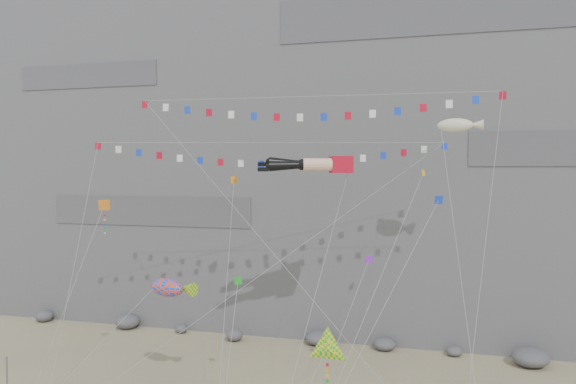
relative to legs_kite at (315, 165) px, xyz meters
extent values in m
cube|color=slate|center=(-1.78, 24.92, 8.44)|extent=(80.00, 28.00, 50.00)
cube|color=red|center=(1.82, 0.61, 0.01)|extent=(2.09, 2.46, 1.23)
cylinder|color=#F6B799|center=(0.30, -0.54, 0.01)|extent=(2.27, 1.52, 0.91)
sphere|color=black|center=(-0.69, -0.86, 0.01)|extent=(0.84, 0.84, 0.84)
cone|color=black|center=(-1.87, -1.25, -0.06)|extent=(2.61, 1.50, 0.85)
cube|color=black|center=(-3.44, -1.76, -0.34)|extent=(0.88, 0.59, 0.30)
cylinder|color=#F6B799|center=(-0.08, 0.64, 0.01)|extent=(2.27, 1.52, 0.91)
sphere|color=black|center=(-1.08, 0.31, 0.01)|extent=(0.84, 0.84, 0.84)
cone|color=black|center=(-2.25, -0.07, 0.13)|extent=(2.62, 1.50, 0.91)
cube|color=black|center=(-3.83, -0.59, 0.04)|extent=(0.88, 0.59, 0.30)
cylinder|color=gray|center=(1.17, -6.92, -8.25)|extent=(0.03, 0.03, 22.40)
cylinder|color=gray|center=(-9.23, -4.98, -7.37)|extent=(0.03, 0.03, 25.09)
cylinder|color=gray|center=(5.05, -5.54, -5.83)|extent=(0.03, 0.03, 25.04)
cylinder|color=gray|center=(-15.22, -8.53, -9.70)|extent=(0.03, 0.03, 15.18)
cylinder|color=gray|center=(-12.96, -8.31, -12.62)|extent=(0.03, 0.03, 12.68)
cylinder|color=gray|center=(10.69, -3.68, -6.80)|extent=(0.03, 0.03, 23.45)
cylinder|color=gray|center=(-4.83, -5.64, -8.85)|extent=(0.03, 0.03, 23.00)
cylinder|color=gray|center=(2.72, -6.77, -11.59)|extent=(0.03, 0.03, 15.32)
cylinder|color=gray|center=(-3.14, -9.60, -12.22)|extent=(0.03, 0.03, 13.34)
cylinder|color=gray|center=(4.85, -6.58, -8.55)|extent=(0.03, 0.03, 22.54)
cylinder|color=gray|center=(5.33, -8.11, -9.38)|extent=(0.03, 0.03, 17.77)
camera|label=1|loc=(8.99, -40.34, -0.37)|focal=35.00mm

